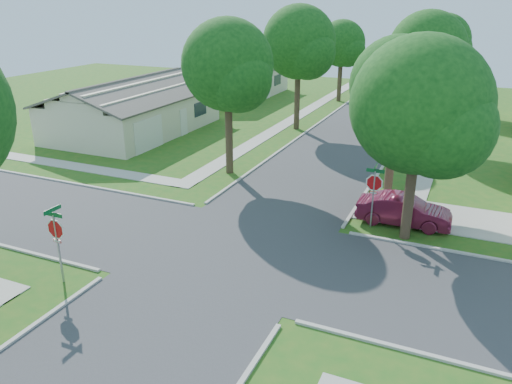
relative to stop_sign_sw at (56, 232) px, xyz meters
The scene contains 19 objects.
ground 6.95m from the stop_sign_sw, 45.00° to the left, with size 100.00×100.00×0.00m, color #215C19.
road_ns 6.95m from the stop_sign_sw, 45.00° to the left, with size 7.00×100.00×0.02m, color #333335.
sidewalk_ne 32.61m from the stop_sign_sw, 70.62° to the left, with size 1.20×40.00×0.04m, color #9E9B91.
sidewalk_nw 30.80m from the stop_sign_sw, 92.61° to the left, with size 1.20×40.00×0.04m, color #9E9B91.
driveway 17.38m from the stop_sign_sw, 43.12° to the left, with size 8.80×3.60×0.05m, color #9E9B91.
stop_sign_sw is the anchor object (origin of this frame).
stop_sign_ne 13.29m from the stop_sign_sw, 45.00° to the left, with size 1.05×0.80×2.98m.
tree_e_near 17.04m from the stop_sign_sw, 55.41° to the left, with size 4.97×4.80×8.28m.
tree_e_mid 27.71m from the stop_sign_sw, 69.80° to the left, with size 5.59×5.40×9.21m.
tree_e_far 40.04m from the stop_sign_sw, 76.27° to the left, with size 5.17×5.00×8.72m.
tree_w_near 14.30m from the stop_sign_sw, 89.77° to the left, with size 5.38×5.20×8.97m.
tree_w_mid 26.09m from the stop_sign_sw, 89.87° to the left, with size 5.80×5.60×9.56m.
tree_w_far 38.86m from the stop_sign_sw, 89.93° to the left, with size 4.76×4.60×8.04m.
tree_ne_corner 14.64m from the stop_sign_sw, 38.84° to the left, with size 5.80×5.60×8.66m.
house_nw_near 22.71m from the stop_sign_sw, 119.83° to the left, with size 8.42×13.60×4.23m.
house_nw_far 38.40m from the stop_sign_sw, 107.10° to the left, with size 8.42×13.60×4.23m.
car_driveway 14.89m from the stop_sign_sw, 43.84° to the left, with size 1.48×4.24×1.40m, color maroon.
car_curb_east 29.05m from the stop_sign_sw, 74.20° to the left, with size 1.88×4.66×1.59m, color black.
car_curb_west 44.09m from the stop_sign_sw, 85.44° to the left, with size 1.89×4.65×1.35m, color black.
Camera 1 is at (8.30, -16.48, 9.76)m, focal length 35.00 mm.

